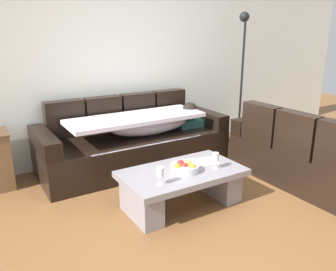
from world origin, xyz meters
name	(u,v)px	position (x,y,z in m)	size (l,w,h in m)	color
ground_plane	(212,222)	(0.00, 0.00, 0.00)	(14.00, 14.00, 0.00)	brown
back_wall	(114,58)	(0.00, 2.15, 1.35)	(9.00, 0.10, 2.70)	white
couch_along_wall	(136,141)	(0.03, 1.62, 0.33)	(2.37, 0.92, 0.88)	black
couch_near_window	(316,156)	(1.52, 0.05, 0.34)	(0.92, 1.88, 0.88)	black
coffee_table	(182,183)	(-0.06, 0.41, 0.24)	(1.20, 0.68, 0.38)	gray
fruit_bowl	(185,167)	(-0.05, 0.38, 0.42)	(0.28, 0.28, 0.10)	silver
wine_glass_near_left	(160,173)	(-0.41, 0.24, 0.50)	(0.07, 0.07, 0.17)	silver
wine_glass_near_right	(215,158)	(0.24, 0.28, 0.50)	(0.07, 0.07, 0.17)	silver
open_magazine	(203,162)	(0.25, 0.48, 0.39)	(0.28, 0.21, 0.01)	white
floor_lamp	(242,71)	(1.82, 1.64, 1.12)	(0.33, 0.31, 1.95)	black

